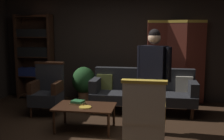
# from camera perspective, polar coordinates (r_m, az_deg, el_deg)

# --- Properties ---
(ground_plane) EXTENTS (10.00, 10.00, 0.00)m
(ground_plane) POSITION_cam_1_polar(r_m,az_deg,el_deg) (4.58, -1.67, -13.33)
(ground_plane) COLOR black
(back_wall) EXTENTS (7.20, 0.10, 2.80)m
(back_wall) POSITION_cam_1_polar(r_m,az_deg,el_deg) (6.68, 2.31, 5.87)
(back_wall) COLOR black
(back_wall) RESTS_ON ground_plane
(folding_screen) EXTENTS (1.31, 0.22, 1.90)m
(folding_screen) POSITION_cam_1_polar(r_m,az_deg,el_deg) (6.42, 13.12, 1.85)
(folding_screen) COLOR #5B2319
(folding_screen) RESTS_ON ground_plane
(bookshelf) EXTENTS (0.90, 0.32, 2.05)m
(bookshelf) POSITION_cam_1_polar(r_m,az_deg,el_deg) (7.05, -15.62, 2.98)
(bookshelf) COLOR black
(bookshelf) RESTS_ON ground_plane
(velvet_couch) EXTENTS (2.12, 0.78, 0.88)m
(velvet_couch) POSITION_cam_1_polar(r_m,az_deg,el_deg) (5.77, 6.47, -4.10)
(velvet_couch) COLOR black
(velvet_couch) RESTS_ON ground_plane
(coffee_table) EXTENTS (1.00, 0.64, 0.42)m
(coffee_table) POSITION_cam_1_polar(r_m,az_deg,el_deg) (4.70, -5.61, -7.94)
(coffee_table) COLOR black
(coffee_table) RESTS_ON ground_plane
(armchair_gilt_accent) EXTENTS (0.60, 0.59, 1.04)m
(armchair_gilt_accent) POSITION_cam_1_polar(r_m,az_deg,el_deg) (3.91, 6.72, -9.59)
(armchair_gilt_accent) COLOR gold
(armchair_gilt_accent) RESTS_ON ground_plane
(armchair_wing_left) EXTENTS (0.60, 0.59, 1.04)m
(armchair_wing_left) POSITION_cam_1_polar(r_m,az_deg,el_deg) (5.67, -13.23, -4.07)
(armchair_wing_left) COLOR black
(armchair_wing_left) RESTS_ON ground_plane
(standing_figure) EXTENTS (0.54, 0.36, 1.70)m
(standing_figure) POSITION_cam_1_polar(r_m,az_deg,el_deg) (4.44, 8.61, -0.36)
(standing_figure) COLOR black
(standing_figure) RESTS_ON ground_plane
(potted_plant) EXTENTS (0.54, 0.54, 0.84)m
(potted_plant) POSITION_cam_1_polar(r_m,az_deg,el_deg) (6.44, -5.84, -2.48)
(potted_plant) COLOR brown
(potted_plant) RESTS_ON ground_plane
(book_tan_leather) EXTENTS (0.26, 0.20, 0.03)m
(book_tan_leather) POSITION_cam_1_polar(r_m,az_deg,el_deg) (4.78, -7.09, -6.90)
(book_tan_leather) COLOR #9E7A47
(book_tan_leather) RESTS_ON coffee_table
(book_green_cloth) EXTENTS (0.23, 0.20, 0.04)m
(book_green_cloth) POSITION_cam_1_polar(r_m,az_deg,el_deg) (4.77, -7.10, -6.48)
(book_green_cloth) COLOR #1E4C28
(book_green_cloth) RESTS_ON book_tan_leather
(brass_tray) EXTENTS (0.20, 0.20, 0.02)m
(brass_tray) POSITION_cam_1_polar(r_m,az_deg,el_deg) (4.59, -5.56, -7.64)
(brass_tray) COLOR gold
(brass_tray) RESTS_ON coffee_table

